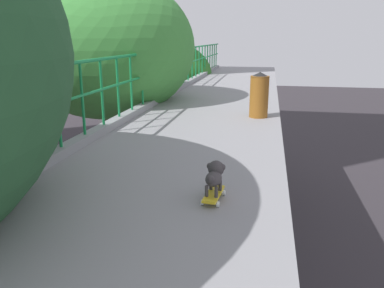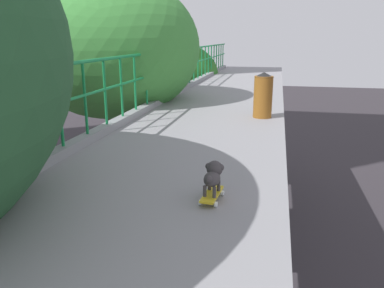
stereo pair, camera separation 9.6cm
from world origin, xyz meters
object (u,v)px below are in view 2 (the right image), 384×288
at_px(city_bus, 146,104).
at_px(car_grey_sixth, 71,167).
at_px(toy_skateboard, 212,195).
at_px(small_dog, 213,175).
at_px(litter_bin, 263,95).
at_px(car_blue_fifth, 104,193).

bearing_deg(city_bus, car_grey_sixth, -88.75).
relative_size(city_bus, toy_skateboard, 23.27).
distance_m(city_bus, small_dog, 29.67).
xyz_separation_m(toy_skateboard, small_dog, (0.00, 0.03, 0.21)).
distance_m(car_grey_sixth, litter_bin, 15.37).
height_order(car_grey_sixth, small_dog, small_dog).
xyz_separation_m(car_grey_sixth, city_bus, (-0.29, 13.32, 1.25)).
bearing_deg(car_grey_sixth, litter_bin, -43.35).
bearing_deg(car_blue_fifth, toy_skateboard, -58.97).
relative_size(car_blue_fifth, toy_skateboard, 8.15).
bearing_deg(litter_bin, city_bus, 114.77).
bearing_deg(car_blue_fifth, small_dog, -58.88).
bearing_deg(small_dog, car_grey_sixth, 125.45).
xyz_separation_m(car_blue_fifth, city_bus, (-3.54, 16.17, 1.27)).
xyz_separation_m(car_blue_fifth, small_dog, (6.83, -11.31, 5.49)).
xyz_separation_m(small_dog, litter_bin, (0.31, 4.35, 0.21)).
height_order(car_blue_fifth, car_grey_sixth, car_grey_sixth).
bearing_deg(toy_skateboard, small_dog, 83.73).
bearing_deg(toy_skateboard, car_grey_sixth, 125.37).
height_order(car_grey_sixth, litter_bin, litter_bin).
bearing_deg(city_bus, car_blue_fifth, -77.66).
bearing_deg(city_bus, toy_skateboard, -69.36).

